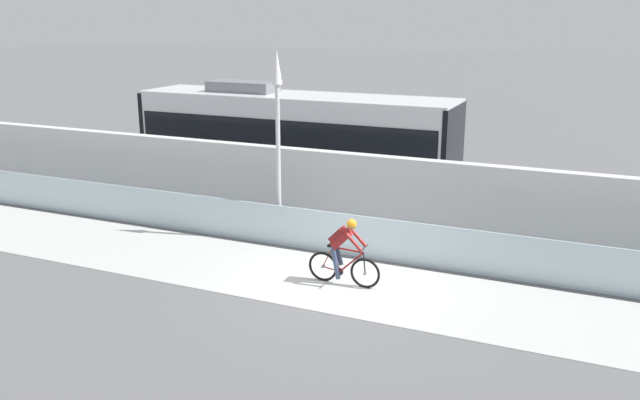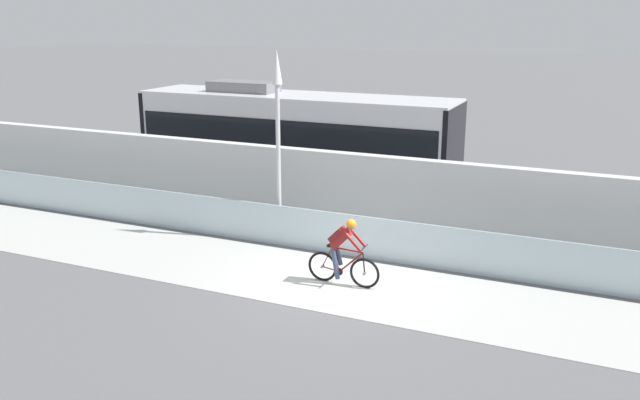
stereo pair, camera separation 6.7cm
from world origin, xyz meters
name	(u,v)px [view 1 (the left image)]	position (x,y,z in m)	size (l,w,h in m)	color
ground_plane	(339,283)	(0.00, 0.00, 0.00)	(200.00, 200.00, 0.00)	slate
bike_path_deck	(339,283)	(0.00, 0.00, 0.01)	(32.00, 3.20, 0.01)	silver
glass_parapet	(366,237)	(0.00, 1.85, 0.56)	(32.00, 0.05, 1.11)	silver
concrete_barrier_wall	(389,198)	(0.00, 3.65, 1.16)	(32.00, 0.36, 2.31)	silver
tram_rail_near	(412,214)	(0.00, 6.13, 0.00)	(32.00, 0.08, 0.01)	#595654
tram_rail_far	(424,202)	(0.00, 7.57, 0.00)	(32.00, 0.08, 0.01)	#595654
tram	(294,140)	(-4.45, 6.85, 1.89)	(11.06, 2.54, 3.81)	silver
cyclist_on_bike	(344,252)	(0.12, 0.00, 0.80)	(1.77, 0.58, 1.61)	black
lamp_post_antenna	(278,123)	(-2.64, 2.15, 3.29)	(0.28, 0.28, 5.20)	gray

